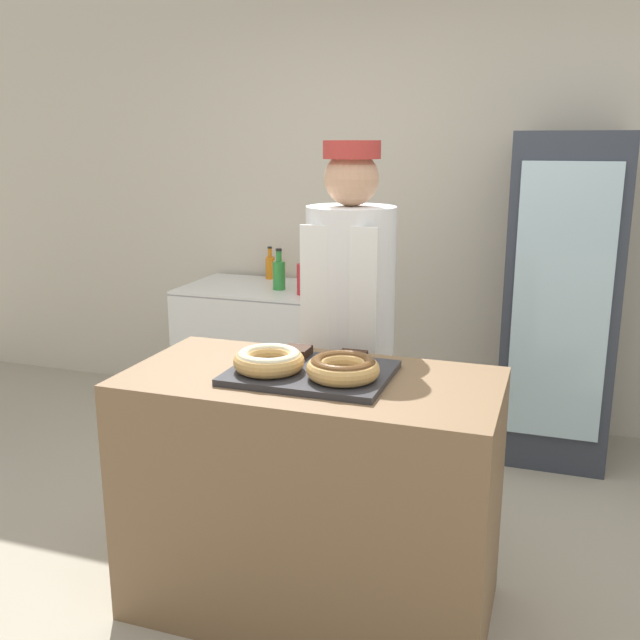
# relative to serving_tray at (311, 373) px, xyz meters

# --- Properties ---
(ground_plane) EXTENTS (14.00, 14.00, 0.00)m
(ground_plane) POSITION_rel_serving_tray_xyz_m (0.00, 0.00, -0.93)
(ground_plane) COLOR #A89E89
(wall_back) EXTENTS (8.00, 0.06, 2.70)m
(wall_back) POSITION_rel_serving_tray_xyz_m (0.00, 2.13, 0.42)
(wall_back) COLOR beige
(wall_back) RESTS_ON ground_plane
(display_counter) EXTENTS (1.32, 0.67, 0.91)m
(display_counter) POSITION_rel_serving_tray_xyz_m (0.00, 0.00, -0.47)
(display_counter) COLOR brown
(display_counter) RESTS_ON ground_plane
(serving_tray) EXTENTS (0.56, 0.42, 0.02)m
(serving_tray) POSITION_rel_serving_tray_xyz_m (0.00, 0.00, 0.00)
(serving_tray) COLOR #2D2D33
(serving_tray) RESTS_ON display_counter
(donut_light_glaze) EXTENTS (0.25, 0.25, 0.07)m
(donut_light_glaze) POSITION_rel_serving_tray_xyz_m (-0.14, -0.06, 0.05)
(donut_light_glaze) COLOR tan
(donut_light_glaze) RESTS_ON serving_tray
(donut_chocolate_glaze) EXTENTS (0.25, 0.25, 0.07)m
(donut_chocolate_glaze) POSITION_rel_serving_tray_xyz_m (0.14, -0.06, 0.05)
(donut_chocolate_glaze) COLOR tan
(donut_chocolate_glaze) RESTS_ON serving_tray
(brownie_back_left) EXTENTS (0.10, 0.10, 0.03)m
(brownie_back_left) POSITION_rel_serving_tray_xyz_m (-0.11, 0.14, 0.03)
(brownie_back_left) COLOR black
(brownie_back_left) RESTS_ON serving_tray
(brownie_back_right) EXTENTS (0.10, 0.10, 0.03)m
(brownie_back_right) POSITION_rel_serving_tray_xyz_m (0.11, 0.14, 0.03)
(brownie_back_right) COLOR black
(brownie_back_right) RESTS_ON serving_tray
(baker_person) EXTENTS (0.38, 0.38, 1.72)m
(baker_person) POSITION_rel_serving_tray_xyz_m (-0.04, 0.60, -0.02)
(baker_person) COLOR #4C4C51
(baker_person) RESTS_ON ground_plane
(beverage_fridge) EXTENTS (0.57, 0.60, 1.77)m
(beverage_fridge) POSITION_rel_serving_tray_xyz_m (0.82, 1.74, -0.04)
(beverage_fridge) COLOR #333842
(beverage_fridge) RESTS_ON ground_plane
(chest_freezer) EXTENTS (0.88, 0.65, 0.84)m
(chest_freezer) POSITION_rel_serving_tray_xyz_m (-0.98, 1.74, -0.50)
(chest_freezer) COLOR white
(chest_freezer) RESTS_ON ground_plane
(bottle_red) EXTENTS (0.07, 0.07, 0.27)m
(bottle_red) POSITION_rel_serving_tray_xyz_m (-0.62, 1.60, 0.02)
(bottle_red) COLOR red
(bottle_red) RESTS_ON chest_freezer
(bottle_orange) EXTENTS (0.07, 0.07, 0.23)m
(bottle_orange) POSITION_rel_serving_tray_xyz_m (-0.61, 1.89, 0.00)
(bottle_orange) COLOR orange
(bottle_orange) RESTS_ON chest_freezer
(bottle_green) EXTENTS (0.08, 0.08, 0.25)m
(bottle_green) POSITION_rel_serving_tray_xyz_m (-0.81, 1.69, 0.01)
(bottle_green) COLOR #2D8C38
(bottle_green) RESTS_ON chest_freezer
(bottle_orange_b) EXTENTS (0.06, 0.06, 0.21)m
(bottle_orange_b) POSITION_rel_serving_tray_xyz_m (-0.99, 2.00, -0.00)
(bottle_orange_b) COLOR orange
(bottle_orange_b) RESTS_ON chest_freezer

